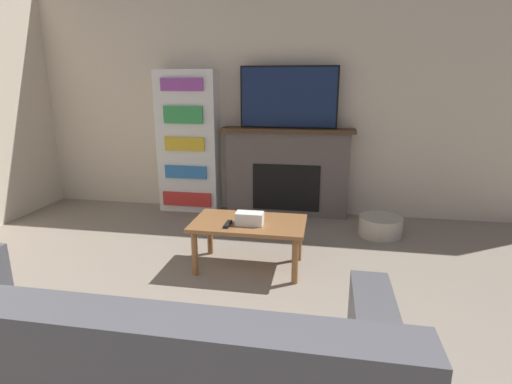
{
  "coord_description": "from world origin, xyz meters",
  "views": [
    {
      "loc": [
        0.55,
        -0.62,
        1.51
      ],
      "look_at": [
        0.0,
        2.42,
        0.66
      ],
      "focal_mm": 28.0,
      "sensor_mm": 36.0,
      "label": 1
    }
  ],
  "objects_px": {
    "coffee_table": "(249,228)",
    "storage_basket": "(380,226)",
    "fireplace": "(287,172)",
    "bookshelf": "(188,142)",
    "tv": "(289,97)"
  },
  "relations": [
    {
      "from": "coffee_table",
      "to": "storage_basket",
      "type": "height_order",
      "value": "coffee_table"
    },
    {
      "from": "fireplace",
      "to": "bookshelf",
      "type": "height_order",
      "value": "bookshelf"
    },
    {
      "from": "tv",
      "to": "bookshelf",
      "type": "height_order",
      "value": "tv"
    },
    {
      "from": "coffee_table",
      "to": "bookshelf",
      "type": "xyz_separation_m",
      "value": [
        -1.02,
        1.46,
        0.47
      ]
    },
    {
      "from": "fireplace",
      "to": "coffee_table",
      "type": "bearing_deg",
      "value": -96.28
    },
    {
      "from": "tv",
      "to": "storage_basket",
      "type": "distance_m",
      "value": 1.69
    },
    {
      "from": "coffee_table",
      "to": "storage_basket",
      "type": "xyz_separation_m",
      "value": [
        1.18,
        0.96,
        -0.25
      ]
    },
    {
      "from": "fireplace",
      "to": "storage_basket",
      "type": "distance_m",
      "value": 1.22
    },
    {
      "from": "bookshelf",
      "to": "fireplace",
      "type": "bearing_deg",
      "value": 1.1
    },
    {
      "from": "bookshelf",
      "to": "storage_basket",
      "type": "distance_m",
      "value": 2.37
    },
    {
      "from": "coffee_table",
      "to": "bookshelf",
      "type": "distance_m",
      "value": 1.84
    },
    {
      "from": "tv",
      "to": "storage_basket",
      "type": "xyz_separation_m",
      "value": [
        1.02,
        -0.5,
        -1.26
      ]
    },
    {
      "from": "bookshelf",
      "to": "storage_basket",
      "type": "bearing_deg",
      "value": -12.85
    },
    {
      "from": "tv",
      "to": "bookshelf",
      "type": "distance_m",
      "value": 1.29
    },
    {
      "from": "tv",
      "to": "coffee_table",
      "type": "distance_m",
      "value": 1.78
    }
  ]
}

